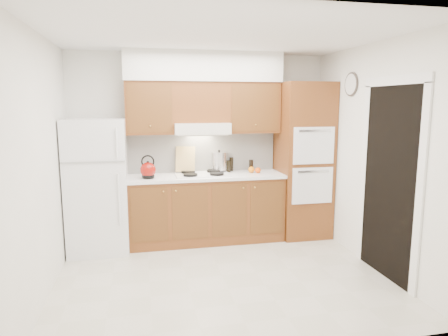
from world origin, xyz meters
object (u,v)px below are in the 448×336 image
fridge (98,186)px  kettle (148,170)px  oven_cabinet (303,160)px  stock_pot (219,161)px

fridge → kettle: fridge is taller
oven_cabinet → stock_pot: 1.21m
fridge → stock_pot: (1.65, 0.26, 0.23)m
fridge → oven_cabinet: size_ratio=0.78×
stock_pot → fridge: bearing=-171.1°
kettle → stock_pot: size_ratio=0.82×
fridge → kettle: 0.67m
oven_cabinet → stock_pot: (-1.19, 0.23, -0.01)m
fridge → stock_pot: size_ratio=6.93×
kettle → stock_pot: 1.06m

